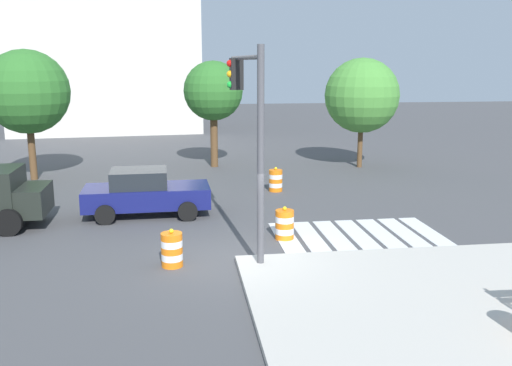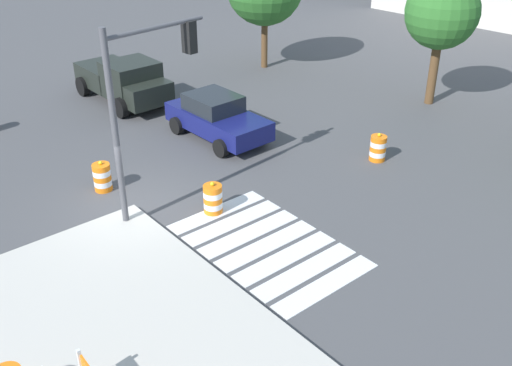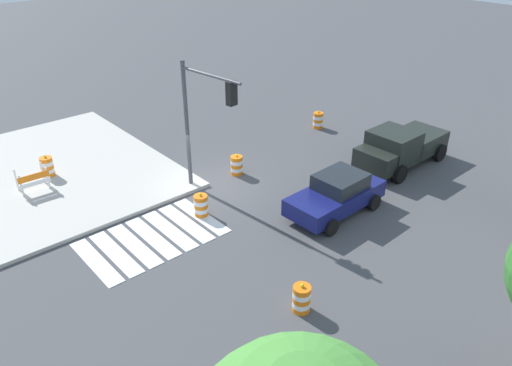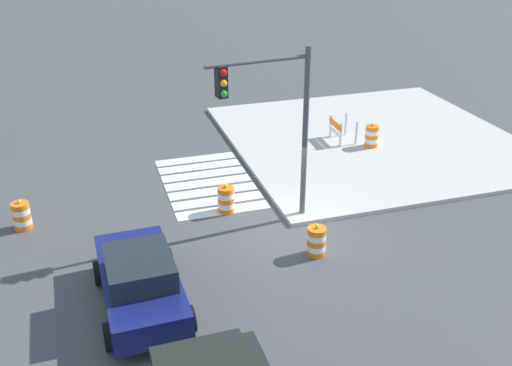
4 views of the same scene
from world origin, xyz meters
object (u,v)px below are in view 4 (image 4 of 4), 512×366
at_px(traffic_barrel_crosswalk_end, 316,241).
at_px(traffic_barrel_median_near, 22,216).
at_px(sports_car, 140,280).
at_px(traffic_barrel_median_far, 226,200).
at_px(traffic_light_pole, 272,108).
at_px(traffic_barrel_on_sidewalk, 372,136).
at_px(construction_barricade, 339,128).

xyz_separation_m(traffic_barrel_crosswalk_end, traffic_barrel_median_near, (4.19, 8.31, 0.00)).
xyz_separation_m(sports_car, traffic_barrel_median_far, (4.29, -3.35, -0.36)).
height_order(sports_car, traffic_barrel_median_far, sports_car).
xyz_separation_m(sports_car, traffic_light_pole, (3.07, -4.53, 3.10)).
bearing_deg(traffic_barrel_median_far, sports_car, 142.03).
relative_size(traffic_barrel_crosswalk_end, traffic_light_pole, 0.19).
relative_size(sports_car, traffic_barrel_median_far, 4.26).
bearing_deg(traffic_barrel_on_sidewalk, traffic_barrel_median_far, 115.69).
distance_m(traffic_barrel_crosswalk_end, traffic_light_pole, 4.11).
bearing_deg(traffic_barrel_median_near, traffic_barrel_on_sidewalk, -79.21).
bearing_deg(construction_barricade, traffic_light_pole, 138.87).
xyz_separation_m(traffic_barrel_crosswalk_end, construction_barricade, (7.76, -4.24, 0.27)).
relative_size(sports_car, traffic_barrel_on_sidewalk, 4.26).
relative_size(traffic_barrel_crosswalk_end, traffic_barrel_median_far, 1.00).
xyz_separation_m(traffic_barrel_median_far, construction_barricade, (4.42, -6.10, 0.27)).
xyz_separation_m(traffic_barrel_crosswalk_end, traffic_barrel_on_sidewalk, (6.79, -5.30, 0.15)).
bearing_deg(traffic_barrel_median_far, traffic_light_pole, -135.84).
bearing_deg(traffic_barrel_crosswalk_end, traffic_barrel_on_sidewalk, -38.02).
bearing_deg(sports_car, traffic_barrel_median_far, -37.97).
bearing_deg(traffic_light_pole, traffic_barrel_on_sidewalk, -52.08).
height_order(traffic_barrel_crosswalk_end, traffic_barrel_median_far, same).
relative_size(traffic_barrel_median_near, construction_barricade, 0.78).
bearing_deg(construction_barricade, traffic_barrel_median_far, 125.92).
relative_size(traffic_barrel_median_near, traffic_light_pole, 0.19).
distance_m(traffic_barrel_median_far, traffic_light_pole, 3.85).
distance_m(traffic_barrel_crosswalk_end, traffic_barrel_median_near, 9.31).
bearing_deg(traffic_barrel_crosswalk_end, sports_car, 100.35).
bearing_deg(traffic_light_pole, traffic_barrel_crosswalk_end, -162.24).
distance_m(traffic_barrel_on_sidewalk, traffic_light_pole, 8.28).
xyz_separation_m(traffic_barrel_median_near, construction_barricade, (3.57, -12.56, 0.27)).
height_order(sports_car, traffic_barrel_crosswalk_end, sports_car).
xyz_separation_m(sports_car, traffic_barrel_crosswalk_end, (0.95, -5.21, -0.36)).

